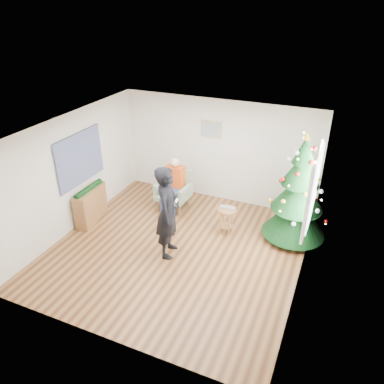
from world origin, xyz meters
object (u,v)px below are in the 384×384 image
at_px(standing_man, 168,212).
at_px(console, 91,205).
at_px(armchair, 175,195).
at_px(christmas_tree, 298,194).
at_px(stool, 226,221).

xyz_separation_m(standing_man, console, (-2.24, 0.42, -0.57)).
height_order(armchair, console, armchair).
bearing_deg(console, standing_man, -17.86).
bearing_deg(armchair, christmas_tree, 1.26).
distance_m(stool, console, 3.17).
xyz_separation_m(christmas_tree, armchair, (-2.93, 0.13, -0.72)).
distance_m(standing_man, console, 2.35).
bearing_deg(christmas_tree, standing_man, -145.14).
height_order(christmas_tree, stool, christmas_tree).
xyz_separation_m(christmas_tree, console, (-4.48, -1.14, -0.69)).
bearing_deg(christmas_tree, stool, -164.09).
bearing_deg(stool, console, -166.45).
relative_size(armchair, standing_man, 0.52).
relative_size(stool, console, 0.61).
xyz_separation_m(armchair, console, (-1.55, -1.27, 0.02)).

